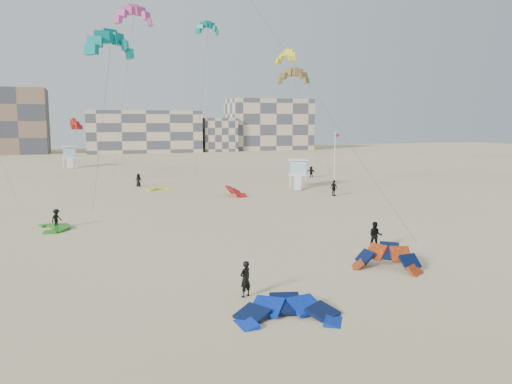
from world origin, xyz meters
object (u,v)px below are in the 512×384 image
object	(u,v)px
kite_ground_orange	(386,270)
lifeguard_tower_near	(298,173)
kitesurfer_main	(245,279)
kite_ground_blue	(289,319)

from	to	relation	value
kite_ground_orange	lifeguard_tower_near	size ratio (longest dim) A/B	0.67
kitesurfer_main	kite_ground_orange	bearing A→B (deg)	162.83
kitesurfer_main	lifeguard_tower_near	bearing A→B (deg)	-144.85
kite_ground_orange	kitesurfer_main	xyz separation A→B (m)	(-9.15, -1.72, 0.90)
lifeguard_tower_near	kite_ground_orange	bearing A→B (deg)	-80.47
kite_ground_blue	kitesurfer_main	distance (m)	3.58
kite_ground_orange	kitesurfer_main	bearing A→B (deg)	-127.89
kite_ground_orange	kitesurfer_main	world-z (taller)	kite_ground_orange
kite_ground_blue	kite_ground_orange	world-z (taller)	kite_ground_orange
kite_ground_blue	kitesurfer_main	bearing A→B (deg)	119.17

